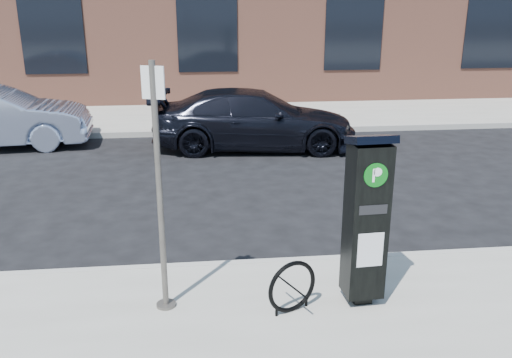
{
  "coord_description": "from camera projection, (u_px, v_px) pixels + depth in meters",
  "views": [
    {
      "loc": [
        -0.39,
        -6.72,
        3.58
      ],
      "look_at": [
        0.39,
        0.5,
        1.17
      ],
      "focal_mm": 38.0,
      "sensor_mm": 36.0,
      "label": 1
    }
  ],
  "objects": [
    {
      "name": "car_dark",
      "position": [
        254.0,
        119.0,
        13.56
      ],
      "size": [
        5.23,
        2.5,
        1.47
      ],
      "primitive_type": "imported",
      "rotation": [
        0.0,
        0.0,
        1.48
      ],
      "color": "black",
      "rests_on": "ground"
    },
    {
      "name": "curb_near",
      "position": [
        232.0,
        267.0,
        7.47
      ],
      "size": [
        60.0,
        0.12,
        0.16
      ],
      "primitive_type": "cube",
      "color": "#9E9B93",
      "rests_on": "ground"
    },
    {
      "name": "bike_rack",
      "position": [
        292.0,
        287.0,
        6.19
      ],
      "size": [
        0.6,
        0.31,
        0.64
      ],
      "rotation": [
        0.0,
        0.0,
        0.43
      ],
      "color": "black",
      "rests_on": "sidewalk_near"
    },
    {
      "name": "ground",
      "position": [
        232.0,
        271.0,
        7.51
      ],
      "size": [
        120.0,
        120.0,
        0.0
      ],
      "primitive_type": "plane",
      "color": "black",
      "rests_on": "ground"
    },
    {
      "name": "curb_far",
      "position": [
        213.0,
        132.0,
        15.05
      ],
      "size": [
        60.0,
        0.12,
        0.16
      ],
      "primitive_type": "cube",
      "color": "#9E9B93",
      "rests_on": "ground"
    },
    {
      "name": "parking_kiosk",
      "position": [
        366.0,
        218.0,
        6.17
      ],
      "size": [
        0.5,
        0.45,
        2.07
      ],
      "rotation": [
        0.0,
        0.0,
        0.06
      ],
      "color": "black",
      "rests_on": "sidewalk_near"
    },
    {
      "name": "sign_pole",
      "position": [
        160.0,
        193.0,
        5.94
      ],
      "size": [
        0.24,
        0.23,
        2.85
      ],
      "rotation": [
        0.0,
        0.0,
        -0.34
      ],
      "color": "#5B5750",
      "rests_on": "sidewalk_near"
    },
    {
      "name": "sidewalk_far",
      "position": [
        208.0,
        96.0,
        20.7
      ],
      "size": [
        60.0,
        12.0,
        0.15
      ],
      "primitive_type": "cube",
      "color": "gray",
      "rests_on": "ground"
    }
  ]
}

